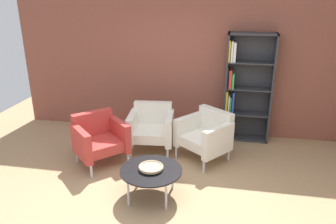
% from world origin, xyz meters
% --- Properties ---
extents(ground_plane, '(8.32, 8.32, 0.00)m').
position_xyz_m(ground_plane, '(0.00, 0.00, 0.00)').
color(ground_plane, tan).
extents(brick_back_panel, '(6.40, 0.12, 2.90)m').
position_xyz_m(brick_back_panel, '(0.00, 2.46, 1.45)').
color(brick_back_panel, brown).
rests_on(brick_back_panel, ground_plane).
extents(bookshelf_tall, '(0.80, 0.30, 1.90)m').
position_xyz_m(bookshelf_tall, '(1.01, 2.25, 0.91)').
color(bookshelf_tall, '#333338').
rests_on(bookshelf_tall, ground_plane).
extents(coffee_table_low, '(0.80, 0.80, 0.40)m').
position_xyz_m(coffee_table_low, '(-0.16, 0.18, 0.37)').
color(coffee_table_low, black).
rests_on(coffee_table_low, ground_plane).
extents(decorative_bowl, '(0.32, 0.32, 0.05)m').
position_xyz_m(decorative_bowl, '(-0.16, 0.18, 0.43)').
color(decorative_bowl, tan).
rests_on(decorative_bowl, coffee_table_low).
extents(armchair_near_window, '(0.78, 0.72, 0.78)m').
position_xyz_m(armchair_near_window, '(-0.47, 1.50, 0.41)').
color(armchair_near_window, white).
rests_on(armchair_near_window, ground_plane).
extents(armchair_corner_red, '(0.95, 0.94, 0.78)m').
position_xyz_m(armchair_corner_red, '(0.45, 1.36, 0.41)').
color(armchair_corner_red, white).
rests_on(armchair_corner_red, ground_plane).
extents(armchair_spare_guest, '(0.95, 0.95, 0.78)m').
position_xyz_m(armchair_spare_guest, '(-1.16, 0.93, 0.41)').
color(armchair_spare_guest, '#B73833').
rests_on(armchair_spare_guest, ground_plane).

